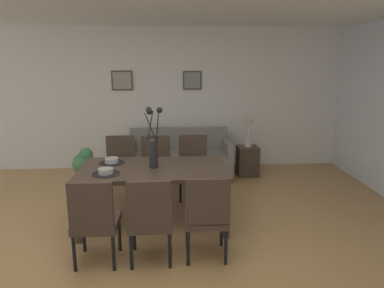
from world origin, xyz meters
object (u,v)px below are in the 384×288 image
dining_chair_mid_right (193,163)px  side_table (247,161)px  dining_chair_mid_left (206,213)px  dining_chair_far_left (150,216)px  sofa (180,160)px  dining_chair_near_right (121,164)px  bowl_near_left (106,171)px  dining_table (154,173)px  table_lamp (249,126)px  potted_plant (84,166)px  framed_picture_center (192,80)px  bowl_near_right (112,160)px  centerpiece_vase (153,145)px  dining_chair_near_left (94,218)px  framed_picture_left (122,81)px  dining_chair_far_right (155,164)px

dining_chair_mid_right → side_table: 1.42m
dining_chair_mid_left → dining_chair_mid_right: bearing=90.4°
dining_chair_far_left → sofa: 2.88m
dining_chair_near_right → bowl_near_left: dining_chair_near_right is taller
dining_table → table_lamp: bearing=49.6°
dining_table → potted_plant: size_ratio=2.69×
dining_chair_mid_left → framed_picture_center: framed_picture_center is taller
bowl_near_left → framed_picture_center: 3.06m
bowl_near_right → framed_picture_center: 2.67m
dining_table → dining_chair_near_right: bearing=119.4°
dining_table → dining_chair_mid_right: 1.08m
framed_picture_center → centerpiece_vase: bearing=-104.5°
sofa → potted_plant: 1.64m
dining_chair_near_right → dining_table: bearing=-60.6°
table_lamp → dining_chair_mid_right: bearing=-137.6°
sofa → bowl_near_right: bearing=-118.4°
sofa → side_table: (1.20, -0.07, -0.02)m
dining_chair_near_left → dining_chair_mid_left: size_ratio=1.00×
bowl_near_left → framed_picture_left: 2.83m
side_table → potted_plant: potted_plant is taller
dining_chair_mid_left → potted_plant: bearing=127.3°
bowl_near_left → table_lamp: 2.97m
framed_picture_center → dining_chair_far_left: bearing=-100.8°
dining_chair_near_right → bowl_near_left: size_ratio=5.41×
centerpiece_vase → dining_chair_far_left: bearing=-90.5°
dining_chair_mid_left → bowl_near_left: dining_chair_mid_left is taller
dining_table → dining_chair_mid_right: bearing=59.0°
dining_chair_far_left → dining_chair_far_right: same height
dining_chair_near_right → centerpiece_vase: bearing=-60.5°
dining_chair_far_left → potted_plant: 2.57m
dining_chair_mid_right → sofa: size_ratio=0.52×
table_lamp → dining_table: bearing=-130.4°
dining_chair_mid_left → table_lamp: bearing=69.6°
centerpiece_vase → bowl_near_left: centerpiece_vase is taller
sofa → dining_chair_mid_left: bearing=-86.3°
dining_chair_far_left → dining_chair_far_right: 1.81m
sofa → framed_picture_left: framed_picture_left is taller
dining_chair_far_left → centerpiece_vase: bearing=89.5°
dining_chair_mid_left → sofa: bearing=93.7°
side_table → framed_picture_left: framed_picture_left is taller
bowl_near_right → framed_picture_left: 2.40m
dining_chair_far_right → framed_picture_center: 2.04m
dining_chair_near_left → dining_chair_mid_right: (1.10, 1.83, 0.00)m
centerpiece_vase → side_table: 2.55m
bowl_near_left → bowl_near_right: 0.45m
dining_table → centerpiece_vase: size_ratio=2.45×
framed_picture_left → bowl_near_left: bearing=-87.9°
dining_chair_near_right → framed_picture_left: bearing=94.3°
dining_chair_far_left → potted_plant: (-1.15, 2.29, -0.14)m
table_lamp → framed_picture_left: size_ratio=1.35×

